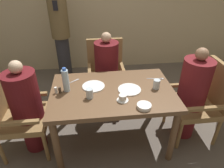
{
  "coord_description": "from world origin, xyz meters",
  "views": [
    {
      "loc": [
        -0.21,
        -1.75,
        1.89
      ],
      "look_at": [
        0.0,
        0.04,
        0.78
      ],
      "focal_mm": 32.0,
      "sensor_mm": 36.0,
      "label": 1
    }
  ],
  "objects_px": {
    "chair_far_side": "(106,71)",
    "diner_in_far_chair": "(107,72)",
    "standing_host": "(60,30)",
    "plate_main_left": "(93,86)",
    "chair_left_side": "(14,113)",
    "plate_main_right": "(129,89)",
    "bowl_small": "(144,106)",
    "teacup_with_saucer": "(123,98)",
    "water_bottle": "(66,80)",
    "diner_in_left_chair": "(27,107)",
    "glass_tall_near": "(157,84)",
    "chair_right_side": "(202,99)",
    "glass_tall_mid": "(89,93)",
    "diner_in_right_chair": "(192,95)"
  },
  "relations": [
    {
      "from": "chair_right_side",
      "to": "plate_main_left",
      "type": "distance_m",
      "value": 1.28
    },
    {
      "from": "diner_in_left_chair",
      "to": "standing_host",
      "type": "height_order",
      "value": "standing_host"
    },
    {
      "from": "plate_main_right",
      "to": "teacup_with_saucer",
      "type": "relative_size",
      "value": 2.1
    },
    {
      "from": "diner_in_left_chair",
      "to": "diner_in_right_chair",
      "type": "bearing_deg",
      "value": 0.0
    },
    {
      "from": "water_bottle",
      "to": "chair_right_side",
      "type": "bearing_deg",
      "value": -1.72
    },
    {
      "from": "bowl_small",
      "to": "glass_tall_near",
      "type": "distance_m",
      "value": 0.38
    },
    {
      "from": "plate_main_right",
      "to": "plate_main_left",
      "type": "bearing_deg",
      "value": 163.87
    },
    {
      "from": "diner_in_far_chair",
      "to": "teacup_with_saucer",
      "type": "xyz_separation_m",
      "value": [
        0.08,
        -0.88,
        0.17
      ]
    },
    {
      "from": "teacup_with_saucer",
      "to": "water_bottle",
      "type": "relative_size",
      "value": 0.43
    },
    {
      "from": "diner_in_right_chair",
      "to": "teacup_with_saucer",
      "type": "distance_m",
      "value": 0.87
    },
    {
      "from": "chair_far_side",
      "to": "diner_in_far_chair",
      "type": "relative_size",
      "value": 0.84
    },
    {
      "from": "glass_tall_mid",
      "to": "diner_in_left_chair",
      "type": "bearing_deg",
      "value": 170.56
    },
    {
      "from": "chair_left_side",
      "to": "diner_in_right_chair",
      "type": "relative_size",
      "value": 0.83
    },
    {
      "from": "chair_far_side",
      "to": "teacup_with_saucer",
      "type": "relative_size",
      "value": 8.25
    },
    {
      "from": "plate_main_right",
      "to": "water_bottle",
      "type": "distance_m",
      "value": 0.67
    },
    {
      "from": "chair_right_side",
      "to": "standing_host",
      "type": "relative_size",
      "value": 0.55
    },
    {
      "from": "diner_in_right_chair",
      "to": "plate_main_left",
      "type": "xyz_separation_m",
      "value": [
        -1.11,
        0.09,
        0.14
      ]
    },
    {
      "from": "chair_right_side",
      "to": "glass_tall_near",
      "type": "bearing_deg",
      "value": -178.17
    },
    {
      "from": "chair_far_side",
      "to": "glass_tall_near",
      "type": "height_order",
      "value": "chair_far_side"
    },
    {
      "from": "plate_main_right",
      "to": "diner_in_left_chair",
      "type": "bearing_deg",
      "value": 179.02
    },
    {
      "from": "plate_main_right",
      "to": "bowl_small",
      "type": "bearing_deg",
      "value": -75.92
    },
    {
      "from": "diner_in_left_chair",
      "to": "teacup_with_saucer",
      "type": "bearing_deg",
      "value": -11.23
    },
    {
      "from": "plate_main_right",
      "to": "glass_tall_near",
      "type": "height_order",
      "value": "glass_tall_near"
    },
    {
      "from": "chair_left_side",
      "to": "diner_in_far_chair",
      "type": "xyz_separation_m",
      "value": [
        1.06,
        0.68,
        0.07
      ]
    },
    {
      "from": "diner_in_far_chair",
      "to": "plate_main_right",
      "type": "bearing_deg",
      "value": -75.6
    },
    {
      "from": "plate_main_left",
      "to": "teacup_with_saucer",
      "type": "distance_m",
      "value": 0.4
    },
    {
      "from": "plate_main_right",
      "to": "teacup_with_saucer",
      "type": "xyz_separation_m",
      "value": [
        -0.1,
        -0.18,
        0.02
      ]
    },
    {
      "from": "bowl_small",
      "to": "glass_tall_mid",
      "type": "height_order",
      "value": "glass_tall_mid"
    },
    {
      "from": "plate_main_right",
      "to": "bowl_small",
      "type": "xyz_separation_m",
      "value": [
        0.08,
        -0.31,
        0.01
      ]
    },
    {
      "from": "chair_left_side",
      "to": "glass_tall_near",
      "type": "xyz_separation_m",
      "value": [
        1.53,
        -0.02,
        0.26
      ]
    },
    {
      "from": "chair_left_side",
      "to": "standing_host",
      "type": "height_order",
      "value": "standing_host"
    },
    {
      "from": "diner_in_far_chair",
      "to": "chair_far_side",
      "type": "bearing_deg",
      "value": 90.0
    },
    {
      "from": "plate_main_right",
      "to": "teacup_with_saucer",
      "type": "bearing_deg",
      "value": -120.02
    },
    {
      "from": "glass_tall_near",
      "to": "glass_tall_mid",
      "type": "distance_m",
      "value": 0.72
    },
    {
      "from": "diner_in_left_chair",
      "to": "glass_tall_mid",
      "type": "distance_m",
      "value": 0.71
    },
    {
      "from": "chair_far_side",
      "to": "plate_main_right",
      "type": "xyz_separation_m",
      "value": [
        0.18,
        -0.85,
        0.22
      ]
    },
    {
      "from": "glass_tall_near",
      "to": "glass_tall_mid",
      "type": "relative_size",
      "value": 1.0
    },
    {
      "from": "teacup_with_saucer",
      "to": "water_bottle",
      "type": "xyz_separation_m",
      "value": [
        -0.56,
        0.24,
        0.1
      ]
    },
    {
      "from": "standing_host",
      "to": "plate_main_left",
      "type": "height_order",
      "value": "standing_host"
    },
    {
      "from": "bowl_small",
      "to": "chair_right_side",
      "type": "bearing_deg",
      "value": 22.45
    },
    {
      "from": "diner_in_left_chair",
      "to": "glass_tall_mid",
      "type": "height_order",
      "value": "diner_in_left_chair"
    },
    {
      "from": "standing_host",
      "to": "diner_in_far_chair",
      "type": "bearing_deg",
      "value": -51.7
    },
    {
      "from": "glass_tall_near",
      "to": "chair_left_side",
      "type": "bearing_deg",
      "value": 179.29
    },
    {
      "from": "plate_main_right",
      "to": "teacup_with_saucer",
      "type": "distance_m",
      "value": 0.21
    },
    {
      "from": "chair_far_side",
      "to": "water_bottle",
      "type": "relative_size",
      "value": 3.57
    },
    {
      "from": "chair_left_side",
      "to": "chair_far_side",
      "type": "distance_m",
      "value": 1.34
    },
    {
      "from": "standing_host",
      "to": "plate_main_right",
      "type": "relative_size",
      "value": 7.16
    },
    {
      "from": "chair_far_side",
      "to": "plate_main_right",
      "type": "bearing_deg",
      "value": -78.01
    },
    {
      "from": "chair_right_side",
      "to": "diner_in_right_chair",
      "type": "distance_m",
      "value": 0.17
    },
    {
      "from": "plate_main_left",
      "to": "water_bottle",
      "type": "distance_m",
      "value": 0.31
    }
  ]
}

